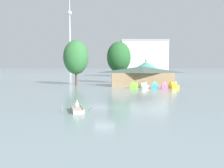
{
  "coord_description": "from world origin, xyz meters",
  "views": [
    {
      "loc": [
        0.66,
        -29.22,
        4.92
      ],
      "look_at": [
        1.08,
        16.3,
        1.72
      ],
      "focal_mm": 38.56,
      "sensor_mm": 36.0,
      "label": 1
    }
  ],
  "objects_px": {
    "green_roof_pavilion": "(146,71)",
    "shoreline_tree_tall_left": "(76,57)",
    "pedal_boat_white": "(144,86)",
    "distant_broadcast_tower": "(70,23)",
    "background_building_block": "(143,59)",
    "pedal_boat_cyan": "(155,86)",
    "pedal_boat_yellow": "(174,86)",
    "boathouse": "(141,76)",
    "pedal_boat_pink": "(164,86)",
    "pedal_boat_lime": "(134,86)",
    "shoreline_tree_mid": "(119,57)",
    "rowboat_with_rower": "(77,109)"
  },
  "relations": [
    {
      "from": "green_roof_pavilion",
      "to": "shoreline_tree_tall_left",
      "type": "distance_m",
      "value": 20.68
    },
    {
      "from": "pedal_boat_white",
      "to": "distant_broadcast_tower",
      "type": "height_order",
      "value": "distant_broadcast_tower"
    },
    {
      "from": "background_building_block",
      "to": "green_roof_pavilion",
      "type": "bearing_deg",
      "value": -97.22
    },
    {
      "from": "pedal_boat_cyan",
      "to": "distant_broadcast_tower",
      "type": "relative_size",
      "value": 0.02
    },
    {
      "from": "distant_broadcast_tower",
      "to": "pedal_boat_yellow",
      "type": "bearing_deg",
      "value": -76.57
    },
    {
      "from": "pedal_boat_cyan",
      "to": "background_building_block",
      "type": "height_order",
      "value": "background_building_block"
    },
    {
      "from": "boathouse",
      "to": "green_roof_pavilion",
      "type": "distance_m",
      "value": 8.14
    },
    {
      "from": "pedal_boat_pink",
      "to": "pedal_boat_lime",
      "type": "bearing_deg",
      "value": -82.13
    },
    {
      "from": "shoreline_tree_tall_left",
      "to": "pedal_boat_white",
      "type": "bearing_deg",
      "value": -30.39
    },
    {
      "from": "pedal_boat_pink",
      "to": "shoreline_tree_mid",
      "type": "xyz_separation_m",
      "value": [
        -9.83,
        19.21,
        7.48
      ]
    },
    {
      "from": "pedal_boat_pink",
      "to": "background_building_block",
      "type": "relative_size",
      "value": 0.11
    },
    {
      "from": "pedal_boat_yellow",
      "to": "shoreline_tree_tall_left",
      "type": "bearing_deg",
      "value": -120.59
    },
    {
      "from": "pedal_boat_white",
      "to": "shoreline_tree_tall_left",
      "type": "xyz_separation_m",
      "value": [
        -17.5,
        10.26,
        7.2
      ]
    },
    {
      "from": "pedal_boat_cyan",
      "to": "shoreline_tree_tall_left",
      "type": "distance_m",
      "value": 24.02
    },
    {
      "from": "rowboat_with_rower",
      "to": "shoreline_tree_tall_left",
      "type": "relative_size",
      "value": 0.3
    },
    {
      "from": "pedal_boat_yellow",
      "to": "boathouse",
      "type": "relative_size",
      "value": 0.17
    },
    {
      "from": "pedal_boat_pink",
      "to": "green_roof_pavilion",
      "type": "bearing_deg",
      "value": -162.75
    },
    {
      "from": "pedal_boat_lime",
      "to": "boathouse",
      "type": "height_order",
      "value": "boathouse"
    },
    {
      "from": "rowboat_with_rower",
      "to": "green_roof_pavilion",
      "type": "bearing_deg",
      "value": 148.8
    },
    {
      "from": "background_building_block",
      "to": "distant_broadcast_tower",
      "type": "distance_m",
      "value": 271.99
    },
    {
      "from": "boathouse",
      "to": "background_building_block",
      "type": "xyz_separation_m",
      "value": [
        9.51,
        64.4,
        6.75
      ]
    },
    {
      "from": "pedal_boat_lime",
      "to": "distant_broadcast_tower",
      "type": "distance_m",
      "value": 338.62
    },
    {
      "from": "shoreline_tree_tall_left",
      "to": "background_building_block",
      "type": "height_order",
      "value": "background_building_block"
    },
    {
      "from": "shoreline_tree_tall_left",
      "to": "distant_broadcast_tower",
      "type": "relative_size",
      "value": 0.07
    },
    {
      "from": "pedal_boat_pink",
      "to": "distant_broadcast_tower",
      "type": "bearing_deg",
      "value": -157.25
    },
    {
      "from": "pedal_boat_yellow",
      "to": "distant_broadcast_tower",
      "type": "relative_size",
      "value": 0.02
    },
    {
      "from": "pedal_boat_cyan",
      "to": "distant_broadcast_tower",
      "type": "bearing_deg",
      "value": -151.58
    },
    {
      "from": "pedal_boat_cyan",
      "to": "distant_broadcast_tower",
      "type": "distance_m",
      "value": 339.06
    },
    {
      "from": "boathouse",
      "to": "shoreline_tree_tall_left",
      "type": "relative_size",
      "value": 1.36
    },
    {
      "from": "boathouse",
      "to": "shoreline_tree_tall_left",
      "type": "bearing_deg",
      "value": 165.75
    },
    {
      "from": "pedal_boat_lime",
      "to": "shoreline_tree_mid",
      "type": "bearing_deg",
      "value": -158.65
    },
    {
      "from": "pedal_boat_yellow",
      "to": "shoreline_tree_mid",
      "type": "relative_size",
      "value": 0.22
    },
    {
      "from": "pedal_boat_pink",
      "to": "shoreline_tree_tall_left",
      "type": "distance_m",
      "value": 26.11
    },
    {
      "from": "shoreline_tree_tall_left",
      "to": "distant_broadcast_tower",
      "type": "height_order",
      "value": "distant_broadcast_tower"
    },
    {
      "from": "pedal_boat_lime",
      "to": "pedal_boat_white",
      "type": "xyz_separation_m",
      "value": [
        2.48,
        1.52,
        -0.09
      ]
    },
    {
      "from": "rowboat_with_rower",
      "to": "shoreline_tree_tall_left",
      "type": "xyz_separation_m",
      "value": [
        -5.82,
        40.82,
        7.42
      ]
    },
    {
      "from": "shoreline_tree_mid",
      "to": "distant_broadcast_tower",
      "type": "relative_size",
      "value": 0.08
    },
    {
      "from": "boathouse",
      "to": "shoreline_tree_mid",
      "type": "relative_size",
      "value": 1.33
    },
    {
      "from": "pedal_boat_pink",
      "to": "shoreline_tree_tall_left",
      "type": "relative_size",
      "value": 0.21
    },
    {
      "from": "pedal_boat_white",
      "to": "pedal_boat_pink",
      "type": "bearing_deg",
      "value": 54.53
    },
    {
      "from": "boathouse",
      "to": "distant_broadcast_tower",
      "type": "xyz_separation_m",
      "value": [
        -70.43,
        316.44,
        70.5
      ]
    },
    {
      "from": "shoreline_tree_tall_left",
      "to": "background_building_block",
      "type": "distance_m",
      "value": 65.82
    },
    {
      "from": "rowboat_with_rower",
      "to": "distant_broadcast_tower",
      "type": "bearing_deg",
      "value": 176.11
    },
    {
      "from": "rowboat_with_rower",
      "to": "pedal_boat_pink",
      "type": "xyz_separation_m",
      "value": [
        16.23,
        28.8,
        0.25
      ]
    },
    {
      "from": "rowboat_with_rower",
      "to": "pedal_boat_lime",
      "type": "distance_m",
      "value": 30.46
    },
    {
      "from": "boathouse",
      "to": "pedal_boat_yellow",
      "type": "bearing_deg",
      "value": -44.41
    },
    {
      "from": "pedal_boat_white",
      "to": "green_roof_pavilion",
      "type": "height_order",
      "value": "green_roof_pavilion"
    },
    {
      "from": "pedal_boat_lime",
      "to": "shoreline_tree_tall_left",
      "type": "xyz_separation_m",
      "value": [
        -15.03,
        11.78,
        7.11
      ]
    },
    {
      "from": "pedal_boat_lime",
      "to": "shoreline_tree_mid",
      "type": "xyz_separation_m",
      "value": [
        -2.81,
        18.98,
        7.42
      ]
    },
    {
      "from": "pedal_boat_cyan",
      "to": "green_roof_pavilion",
      "type": "relative_size",
      "value": 0.31
    }
  ]
}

